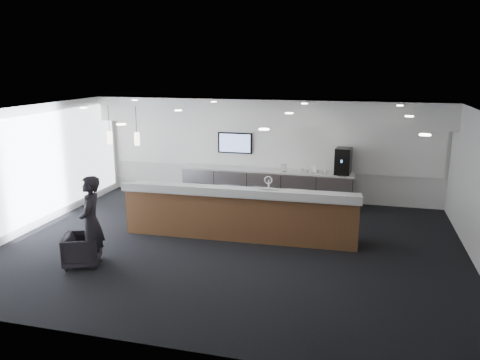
% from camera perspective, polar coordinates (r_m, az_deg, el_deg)
% --- Properties ---
extents(ground, '(10.00, 10.00, 0.00)m').
position_cam_1_polar(ground, '(10.56, -0.91, -7.94)').
color(ground, black).
rests_on(ground, ground).
extents(ceiling, '(10.00, 8.00, 0.02)m').
position_cam_1_polar(ceiling, '(9.84, -0.98, 8.50)').
color(ceiling, black).
rests_on(ceiling, back_wall).
extents(back_wall, '(10.00, 0.02, 3.00)m').
position_cam_1_polar(back_wall, '(13.91, 3.48, 3.82)').
color(back_wall, silver).
rests_on(back_wall, ground).
extents(left_wall, '(0.02, 8.00, 3.00)m').
position_cam_1_polar(left_wall, '(12.38, -23.85, 1.39)').
color(left_wall, silver).
rests_on(left_wall, ground).
extents(soffit_bulkhead, '(10.00, 0.90, 0.70)m').
position_cam_1_polar(soffit_bulkhead, '(13.31, 3.17, 8.37)').
color(soffit_bulkhead, white).
rests_on(soffit_bulkhead, back_wall).
extents(alcove_panel, '(9.80, 0.06, 1.40)m').
position_cam_1_polar(alcove_panel, '(13.86, 3.46, 4.20)').
color(alcove_panel, white).
rests_on(alcove_panel, back_wall).
extents(window_blinds_wall, '(0.04, 7.36, 2.55)m').
position_cam_1_polar(window_blinds_wall, '(12.35, -23.71, 1.38)').
color(window_blinds_wall, white).
rests_on(window_blinds_wall, left_wall).
extents(back_credenza, '(5.06, 0.66, 0.95)m').
position_cam_1_polar(back_credenza, '(13.78, 3.13, -0.63)').
color(back_credenza, gray).
rests_on(back_credenza, ground).
extents(wall_tv, '(1.05, 0.08, 0.62)m').
position_cam_1_polar(wall_tv, '(14.02, -0.61, 4.54)').
color(wall_tv, black).
rests_on(wall_tv, back_wall).
extents(pendant_left, '(0.12, 0.12, 0.30)m').
position_cam_1_polar(pendant_left, '(11.53, -11.49, 5.26)').
color(pendant_left, '#FDE8C5').
rests_on(pendant_left, ceiling).
extents(pendant_right, '(0.12, 0.12, 0.30)m').
position_cam_1_polar(pendant_right, '(11.85, -14.54, 5.32)').
color(pendant_right, '#FDE8C5').
rests_on(pendant_right, ceiling).
extents(ceiling_can_lights, '(7.00, 5.00, 0.02)m').
position_cam_1_polar(ceiling_can_lights, '(9.85, -0.97, 8.32)').
color(ceiling_can_lights, white).
rests_on(ceiling_can_lights, ceiling).
extents(service_counter, '(5.47, 1.06, 1.49)m').
position_cam_1_polar(service_counter, '(10.87, -0.03, -4.07)').
color(service_counter, brown).
rests_on(service_counter, ground).
extents(coffee_machine, '(0.47, 0.58, 0.74)m').
position_cam_1_polar(coffee_machine, '(13.32, 12.47, 2.26)').
color(coffee_machine, black).
rests_on(coffee_machine, back_credenza).
extents(info_sign_left, '(0.17, 0.06, 0.24)m').
position_cam_1_polar(info_sign_left, '(13.42, 5.37, 1.53)').
color(info_sign_left, white).
rests_on(info_sign_left, back_credenza).
extents(info_sign_right, '(0.16, 0.06, 0.22)m').
position_cam_1_polar(info_sign_right, '(13.33, 9.00, 1.30)').
color(info_sign_right, white).
rests_on(info_sign_right, back_credenza).
extents(armchair, '(0.92, 0.91, 0.64)m').
position_cam_1_polar(armchair, '(9.98, -18.66, -8.04)').
color(armchair, black).
rests_on(armchair, ground).
extents(lounge_guest, '(0.63, 0.78, 1.84)m').
position_cam_1_polar(lounge_guest, '(9.67, -17.70, -4.89)').
color(lounge_guest, black).
rests_on(lounge_guest, ground).
extents(cup_0, '(0.11, 0.11, 0.10)m').
position_cam_1_polar(cup_0, '(13.36, 10.43, 1.01)').
color(cup_0, white).
rests_on(cup_0, back_credenza).
extents(cup_1, '(0.15, 0.15, 0.10)m').
position_cam_1_polar(cup_1, '(13.37, 9.83, 1.04)').
color(cup_1, white).
rests_on(cup_1, back_credenza).
extents(cup_2, '(0.13, 0.13, 0.10)m').
position_cam_1_polar(cup_2, '(13.38, 9.24, 1.08)').
color(cup_2, white).
rests_on(cup_2, back_credenza).
extents(cup_3, '(0.14, 0.14, 0.10)m').
position_cam_1_polar(cup_3, '(13.39, 8.64, 1.11)').
color(cup_3, white).
rests_on(cup_3, back_credenza).
extents(cup_4, '(0.15, 0.15, 0.10)m').
position_cam_1_polar(cup_4, '(13.41, 8.05, 1.15)').
color(cup_4, white).
rests_on(cup_4, back_credenza).
extents(cup_5, '(0.12, 0.12, 0.10)m').
position_cam_1_polar(cup_5, '(13.42, 7.45, 1.18)').
color(cup_5, white).
rests_on(cup_5, back_credenza).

